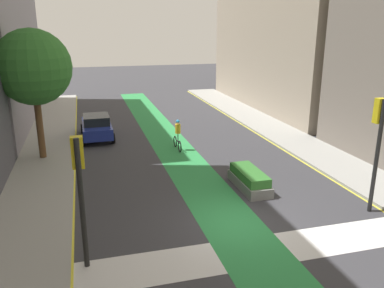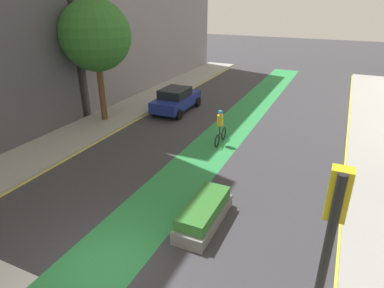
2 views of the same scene
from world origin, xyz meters
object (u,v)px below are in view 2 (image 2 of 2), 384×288
(median_planter, at_px, (204,213))
(car_blue_left_far, at_px, (176,99))
(traffic_signal_near_right, at_px, (329,240))
(cyclist_in_lane, at_px, (220,126))
(street_tree_near, at_px, (95,36))

(median_planter, bearing_deg, car_blue_left_far, 121.59)
(traffic_signal_near_right, bearing_deg, median_planter, 138.07)
(traffic_signal_near_right, relative_size, cyclist_in_lane, 2.44)
(street_tree_near, bearing_deg, car_blue_left_far, 49.61)
(car_blue_left_far, relative_size, street_tree_near, 0.61)
(cyclist_in_lane, relative_size, median_planter, 0.65)
(traffic_signal_near_right, distance_m, median_planter, 5.70)
(traffic_signal_near_right, bearing_deg, cyclist_in_lane, 119.46)
(median_planter, bearing_deg, street_tree_near, 144.56)
(traffic_signal_near_right, xyz_separation_m, car_blue_left_far, (-10.04, 13.62, -2.36))
(traffic_signal_near_right, bearing_deg, car_blue_left_far, 126.39)
(traffic_signal_near_right, relative_size, median_planter, 1.60)
(traffic_signal_near_right, xyz_separation_m, median_planter, (-3.71, 3.33, -2.76))
(cyclist_in_lane, xyz_separation_m, median_planter, (1.81, -6.45, -0.57))
(traffic_signal_near_right, height_order, median_planter, traffic_signal_near_right)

